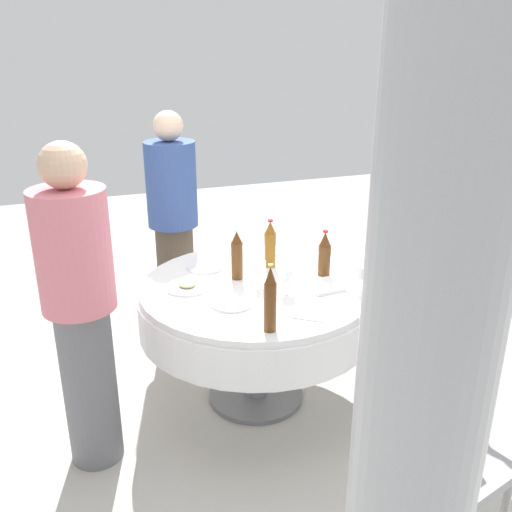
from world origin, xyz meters
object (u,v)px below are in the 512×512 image
object	(u,v)px
bottle_brown_outer	(325,255)
person_outer	(441,270)
plate_far	(205,267)
chair_right	(433,439)
dining_table	(256,308)
plate_left	(232,303)
person_inner	(173,223)
wine_glass_south	(260,269)
plate_near	(187,286)
person_rear	(404,231)
person_south	(80,307)
wine_glass_right	(361,273)
bottle_brown_inner	(237,256)
bottle_brown_south	(270,300)
bottle_amber_rear	(270,245)
wine_glass_west	(286,276)

from	to	relation	value
bottle_brown_outer	person_outer	distance (m)	0.64
plate_far	chair_right	world-z (taller)	chair_right
dining_table	plate_left	xyz separation A→B (m)	(0.20, -0.20, 0.16)
person_outer	chair_right	xyz separation A→B (m)	(0.79, -0.58, -0.34)
person_outer	person_inner	bearing A→B (deg)	-115.57
wine_glass_south	person_inner	bearing A→B (deg)	-164.88
plate_near	chair_right	distance (m)	1.47
person_outer	person_rear	bearing A→B (deg)	-174.45
person_south	chair_right	world-z (taller)	person_south
wine_glass_right	plate_far	bearing A→B (deg)	-130.74
bottle_brown_outer	person_rear	bearing A→B (deg)	112.62
person_rear	chair_right	bearing A→B (deg)	-43.29
plate_left	person_outer	size ratio (longest dim) A/B	0.13
bottle_brown_outer	person_inner	bearing A→B (deg)	-145.47
bottle_brown_inner	chair_right	bearing A→B (deg)	16.91
bottle_brown_south	person_inner	bearing A→B (deg)	-174.52
wine_glass_south	person_rear	xyz separation A→B (m)	(-0.33, 1.13, -0.01)
person_inner	wine_glass_right	bearing A→B (deg)	-73.76
bottle_brown_outer	plate_far	bearing A→B (deg)	-118.08
bottle_amber_rear	wine_glass_right	distance (m)	0.60
dining_table	bottle_brown_inner	size ratio (longest dim) A/B	4.49
bottle_brown_outer	wine_glass_west	xyz separation A→B (m)	(0.16, -0.30, -0.03)
bottle_brown_outer	plate_left	bearing A→B (deg)	-72.39
bottle_brown_outer	person_outer	xyz separation A→B (m)	(0.41, 0.49, -0.01)
plate_near	wine_glass_south	bearing A→B (deg)	75.43
plate_far	person_rear	world-z (taller)	person_rear
wine_glass_south	person_south	world-z (taller)	person_south
bottle_amber_rear	bottle_brown_inner	bearing A→B (deg)	-65.11
wine_glass_right	person_outer	xyz separation A→B (m)	(0.13, 0.41, 0.01)
dining_table	wine_glass_west	xyz separation A→B (m)	(0.17, 0.11, 0.25)
wine_glass_west	person_rear	size ratio (longest dim) A/B	0.09
person_outer	person_rear	size ratio (longest dim) A/B	1.03
wine_glass_right	person_rear	xyz separation A→B (m)	(-0.58, 0.65, -0.02)
bottle_brown_south	person_south	size ratio (longest dim) A/B	0.21
plate_near	chair_right	world-z (taller)	chair_right
person_outer	person_inner	distance (m)	1.81
person_south	bottle_brown_inner	bearing A→B (deg)	-82.11
plate_near	person_south	xyz separation A→B (m)	(0.27, -0.57, 0.10)
wine_glass_west	dining_table	bearing A→B (deg)	-145.88
person_outer	person_south	size ratio (longest dim) A/B	1.01
wine_glass_south	plate_near	xyz separation A→B (m)	(-0.10, -0.38, -0.09)
person_rear	person_outer	bearing A→B (deg)	-33.50
bottle_amber_rear	plate_left	world-z (taller)	bottle_amber_rear
bottle_amber_rear	person_inner	world-z (taller)	person_inner
bottle_brown_outer	wine_glass_west	bearing A→B (deg)	-62.09
bottle_amber_rear	chair_right	size ratio (longest dim) A/B	0.33
wine_glass_south	person_outer	bearing A→B (deg)	66.87
dining_table	plate_left	world-z (taller)	plate_left
person_inner	chair_right	distance (m)	2.27
dining_table	person_inner	xyz separation A→B (m)	(-0.97, -0.26, 0.24)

